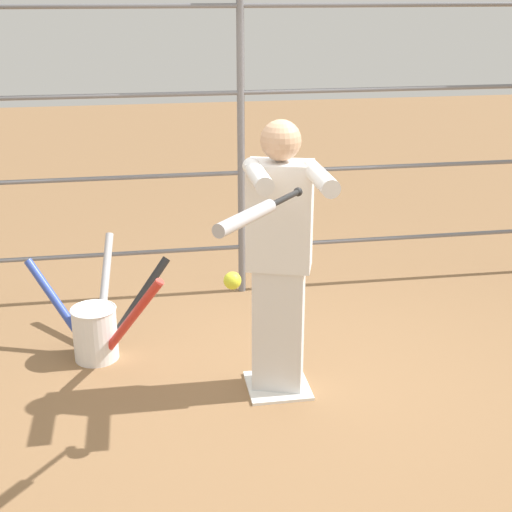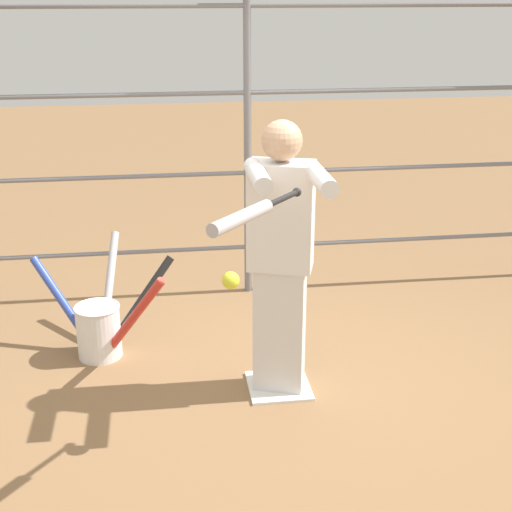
% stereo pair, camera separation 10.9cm
% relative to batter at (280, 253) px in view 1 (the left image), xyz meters
% --- Properties ---
extents(ground_plane, '(24.00, 24.00, 0.00)m').
position_rel_batter_xyz_m(ground_plane, '(0.00, -0.02, -0.95)').
color(ground_plane, olive).
extents(home_plate, '(0.40, 0.40, 0.02)m').
position_rel_batter_xyz_m(home_plate, '(0.00, -0.02, -0.94)').
color(home_plate, white).
rests_on(home_plate, ground).
extents(fence_backstop, '(5.30, 0.06, 2.73)m').
position_rel_batter_xyz_m(fence_backstop, '(0.00, -1.62, 0.41)').
color(fence_backstop, slate).
rests_on(fence_backstop, ground).
extents(batter, '(0.44, 0.69, 1.76)m').
position_rel_batter_xyz_m(batter, '(0.00, 0.00, 0.00)').
color(batter, silver).
rests_on(batter, ground).
extents(baseball_bat_swinging, '(0.55, 0.69, 0.09)m').
position_rel_batter_xyz_m(baseball_bat_swinging, '(0.30, 0.85, 0.53)').
color(baseball_bat_swinging, black).
extents(softball_in_flight, '(0.10, 0.10, 0.10)m').
position_rel_batter_xyz_m(softball_in_flight, '(0.36, 0.50, 0.05)').
color(softball_in_flight, yellow).
extents(bat_bucket, '(1.05, 1.11, 0.75)m').
position_rel_batter_xyz_m(bat_bucket, '(1.16, -0.64, -0.71)').
color(bat_bucket, white).
rests_on(bat_bucket, ground).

